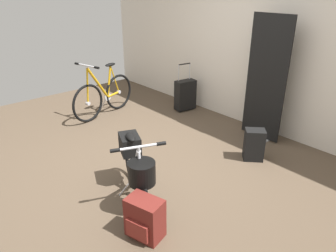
{
  "coord_description": "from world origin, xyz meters",
  "views": [
    {
      "loc": [
        2.64,
        -2.06,
        2.07
      ],
      "look_at": [
        0.13,
        0.16,
        0.55
      ],
      "focal_mm": 33.65,
      "sensor_mm": 36.0,
      "label": 1
    }
  ],
  "objects": [
    {
      "name": "ground_plane",
      "position": [
        0.0,
        0.0,
        0.0
      ],
      "size": [
        7.0,
        7.0,
        0.0
      ],
      "primitive_type": "plane",
      "color": "brown"
    },
    {
      "name": "back_wall",
      "position": [
        0.0,
        2.04,
        1.36
      ],
      "size": [
        7.0,
        0.1,
        2.72
      ],
      "primitive_type": "cube",
      "color": "silver",
      "rests_on": "ground_plane"
    },
    {
      "name": "floor_banner_stand",
      "position": [
        0.4,
        1.71,
        0.78
      ],
      "size": [
        0.6,
        0.36,
        1.74
      ],
      "color": "#B7B7BC",
      "rests_on": "ground_plane"
    },
    {
      "name": "folding_bike_foreground",
      "position": [
        0.36,
        -0.49,
        0.39
      ],
      "size": [
        0.93,
        0.57,
        0.71
      ],
      "color": "black",
      "rests_on": "ground_plane"
    },
    {
      "name": "display_bike_left",
      "position": [
        -1.86,
        0.47,
        0.35
      ],
      "size": [
        0.52,
        1.32,
        0.94
      ],
      "color": "black",
      "rests_on": "ground_plane"
    },
    {
      "name": "rolling_suitcase",
      "position": [
        -1.12,
        1.66,
        0.28
      ],
      "size": [
        0.24,
        0.39,
        0.83
      ],
      "color": "black",
      "rests_on": "ground_plane"
    },
    {
      "name": "backpack_on_floor",
      "position": [
        0.87,
        -0.77,
        0.19
      ],
      "size": [
        0.36,
        0.3,
        0.38
      ],
      "color": "maroon",
      "rests_on": "ground_plane"
    },
    {
      "name": "handbag_on_floor",
      "position": [
        0.71,
        1.1,
        0.2
      ],
      "size": [
        0.3,
        0.3,
        0.41
      ],
      "color": "black",
      "rests_on": "ground_plane"
    }
  ]
}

